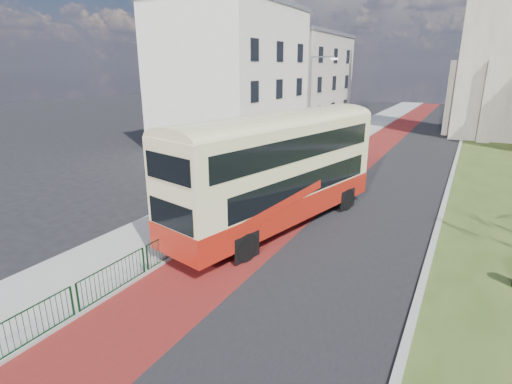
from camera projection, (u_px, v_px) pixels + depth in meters
The scene contains 11 objects.
ground at pixel (244, 268), 15.14m from camera, with size 160.00×160.00×0.00m, color black.
road_carriageway at pixel (388, 164), 31.25m from camera, with size 9.00×120.00×0.01m, color black.
bus_lane at pixel (354, 161), 32.47m from camera, with size 3.40×120.00×0.01m, color #591414.
pavement_west at pixel (310, 155), 34.18m from camera, with size 4.00×120.00×0.12m, color gray.
kerb_west at pixel (333, 158), 33.27m from camera, with size 0.25×120.00×0.13m, color #999993.
kerb_east at pixel (455, 165), 30.83m from camera, with size 0.25×80.00×0.13m, color #999993.
pedestrian_railing at pixel (233, 210), 19.67m from camera, with size 0.07×24.00×1.12m.
street_block_near at pixel (232, 76), 38.01m from camera, with size 10.30×14.30×13.00m.
street_block_far at pixel (297, 79), 51.67m from camera, with size 10.30×16.30×11.50m.
streetlamp at pixel (311, 104), 30.85m from camera, with size 2.13×0.18×8.00m.
bus at pixel (279, 166), 18.35m from camera, with size 5.56×12.63×5.15m.
Camera 1 is at (6.84, -11.74, 7.30)m, focal length 28.00 mm.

